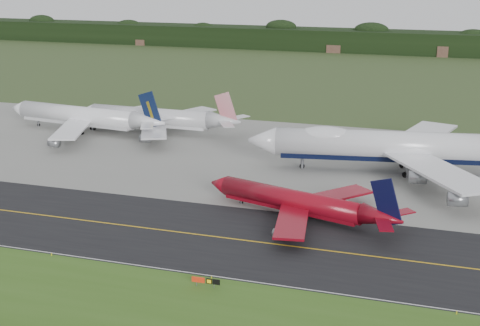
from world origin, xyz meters
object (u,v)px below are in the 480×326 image
(jet_red_737, at_px, (301,203))
(jet_star_tail, at_px, (158,118))
(jet_navy_gold, at_px, (86,117))
(jet_ba_747, at_px, (401,147))
(taxiway_sign, at_px, (206,281))

(jet_red_737, xyz_separation_m, jet_star_tail, (-55.40, 55.04, 1.39))
(jet_navy_gold, bearing_deg, jet_ba_747, -7.88)
(jet_star_tail, xyz_separation_m, taxiway_sign, (47.59, -88.75, -3.52))
(jet_red_737, xyz_separation_m, taxiway_sign, (-7.81, -33.70, -2.14))
(jet_star_tail, bearing_deg, taxiway_sign, -61.80)
(jet_ba_747, xyz_separation_m, jet_star_tail, (-71.95, 18.41, -1.93))
(jet_navy_gold, xyz_separation_m, jet_star_tail, (21.18, 5.52, -0.11))
(jet_ba_747, height_order, jet_star_tail, jet_ba_747)
(jet_star_tail, bearing_deg, jet_red_737, -44.81)
(jet_ba_747, distance_m, taxiway_sign, 74.64)
(jet_red_737, distance_m, taxiway_sign, 34.66)
(jet_navy_gold, height_order, jet_star_tail, jet_navy_gold)
(jet_ba_747, bearing_deg, taxiway_sign, -109.10)
(jet_ba_747, distance_m, jet_star_tail, 74.29)
(jet_navy_gold, distance_m, jet_star_tail, 21.89)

